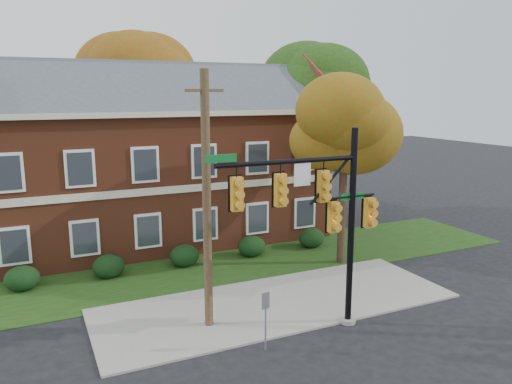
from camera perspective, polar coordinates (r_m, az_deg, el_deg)
name	(u,v)px	position (r m, az deg, el deg)	size (l,w,h in m)	color
ground	(290,314)	(19.17, 3.86, -13.74)	(120.00, 120.00, 0.00)	black
sidewalk	(277,303)	(19.95, 2.44, -12.55)	(14.00, 5.00, 0.08)	gray
grass_strip	(229,264)	(24.19, -3.07, -8.26)	(30.00, 6.00, 0.04)	#193811
apartment_building	(154,151)	(28.07, -11.57, 4.66)	(18.80, 8.80, 9.74)	brown
hedge_far_left	(22,278)	(23.16, -25.18, -8.93)	(1.40, 1.26, 1.05)	black
hedge_left	(109,266)	(23.34, -16.50, -8.15)	(1.40, 1.26, 1.05)	black
hedge_center	(185,256)	(24.04, -8.17, -7.22)	(1.40, 1.26, 1.05)	black
hedge_right	(252,246)	(25.20, -0.50, -6.23)	(1.40, 1.26, 1.05)	black
hedge_far_right	(311,238)	(26.78, 6.36, -5.24)	(1.40, 1.26, 1.05)	black
tree_near_right	(351,125)	(23.50, 10.77, 7.58)	(4.50, 4.25, 8.58)	black
tree_right_rear	(322,93)	(33.16, 7.57, 11.19)	(6.30, 5.95, 10.62)	black
tree_far_rear	(144,82)	(35.85, -12.70, 12.17)	(6.84, 6.46, 11.52)	black
traffic_signal	(321,209)	(16.68, 7.44, -1.90)	(6.24, 0.56, 6.97)	gray
utility_pole	(207,202)	(16.81, -5.65, -1.16)	(1.37, 0.34, 8.85)	#443220
sign_post	(266,311)	(16.17, 1.11, -13.46)	(0.29, 0.08, 1.95)	slate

